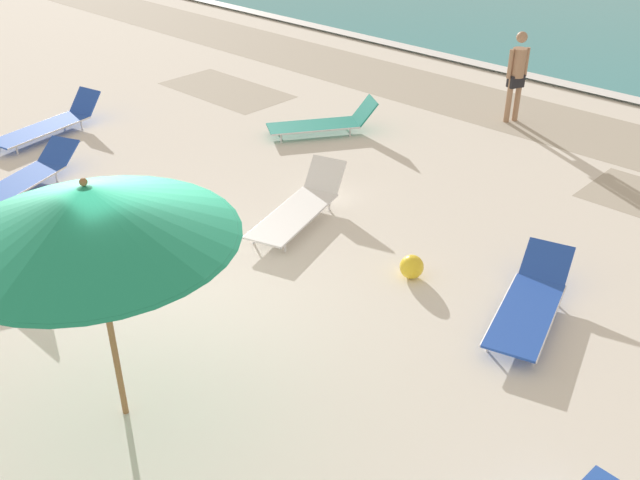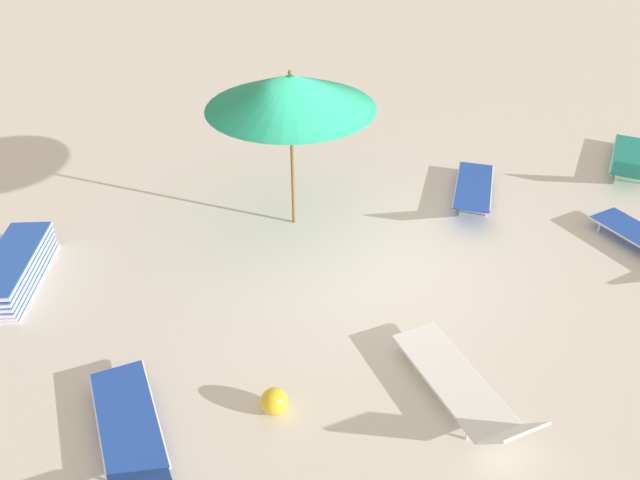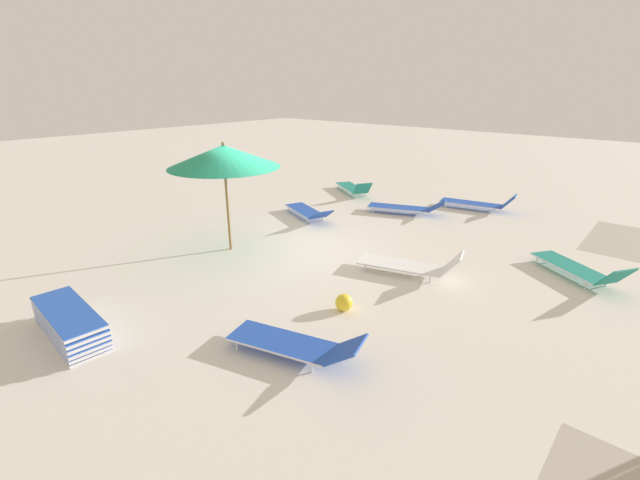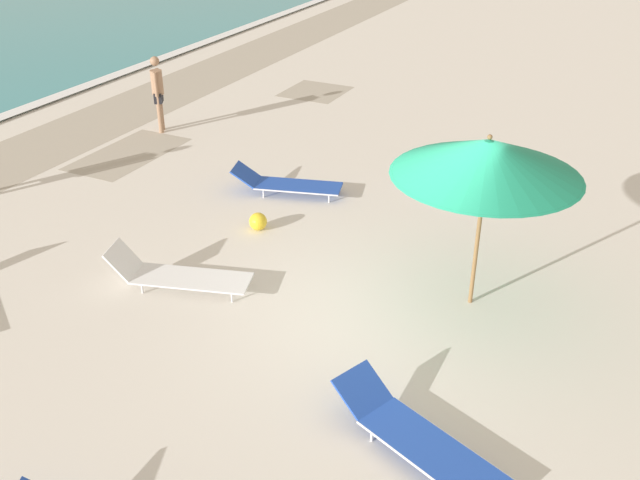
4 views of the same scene
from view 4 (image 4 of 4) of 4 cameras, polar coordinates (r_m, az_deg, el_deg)
name	(u,v)px [view 4 (image 4 of 4)]	position (r m, az deg, el deg)	size (l,w,h in m)	color
ground_plane	(382,318)	(10.31, 4.96, -6.28)	(60.00, 60.00, 0.16)	silver
beach_umbrella	(487,158)	(9.68, 13.24, 6.41)	(2.57, 2.57, 2.59)	olive
lounger_stack	(471,173)	(14.39, 11.97, 5.27)	(0.75, 1.94, 0.49)	blue
sun_lounger_under_umbrella	(417,437)	(8.10, 7.77, -15.36)	(1.38, 2.25, 0.49)	blue
sun_lounger_near_water_left	(177,275)	(10.93, -11.34, -2.73)	(1.19, 2.22, 0.61)	white
sun_lounger_near_water_right	(287,183)	(13.73, -2.67, 4.54)	(1.15, 2.18, 0.50)	blue
beachgoer_shoreline_child	(158,90)	(17.15, -12.85, 11.65)	(0.40, 0.31, 1.76)	#A37A5B
beach_ball	(258,221)	(12.43, -4.98, 1.49)	(0.31, 0.31, 0.31)	yellow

